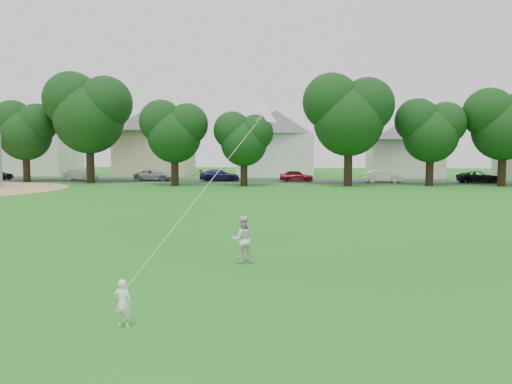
# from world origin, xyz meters

# --- Properties ---
(ground) EXTENTS (160.00, 160.00, 0.00)m
(ground) POSITION_xyz_m (0.00, 0.00, 0.00)
(ground) COLOR #166216
(ground) RESTS_ON ground
(street) EXTENTS (90.00, 7.00, 0.01)m
(street) POSITION_xyz_m (0.00, 42.00, 0.01)
(street) COLOR #2D2D30
(street) RESTS_ON ground
(toddler) EXTENTS (0.36, 0.25, 0.97)m
(toddler) POSITION_xyz_m (0.18, -2.69, 0.49)
(toddler) COLOR white
(toddler) RESTS_ON ground
(older_boy) EXTENTS (0.86, 0.77, 1.47)m
(older_boy) POSITION_xyz_m (1.83, 3.07, 0.74)
(older_boy) COLOR white
(older_boy) RESTS_ON ground
(kite) EXTENTS (1.51, 4.85, 9.78)m
(kite) POSITION_xyz_m (1.24, 1.61, 2.76)
(kite) COLOR white
(kite) RESTS_ON ground
(tree_row) EXTENTS (83.57, 8.93, 11.59)m
(tree_row) POSITION_xyz_m (-1.66, 36.28, 6.46)
(tree_row) COLOR black
(tree_row) RESTS_ON ground
(parked_cars) EXTENTS (56.49, 2.31, 1.28)m
(parked_cars) POSITION_xyz_m (-3.63, 41.00, 0.62)
(parked_cars) COLOR black
(parked_cars) RESTS_ON ground
(house_row) EXTENTS (76.82, 13.66, 10.57)m
(house_row) POSITION_xyz_m (-2.94, 52.00, 4.97)
(house_row) COLOR white
(house_row) RESTS_ON ground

